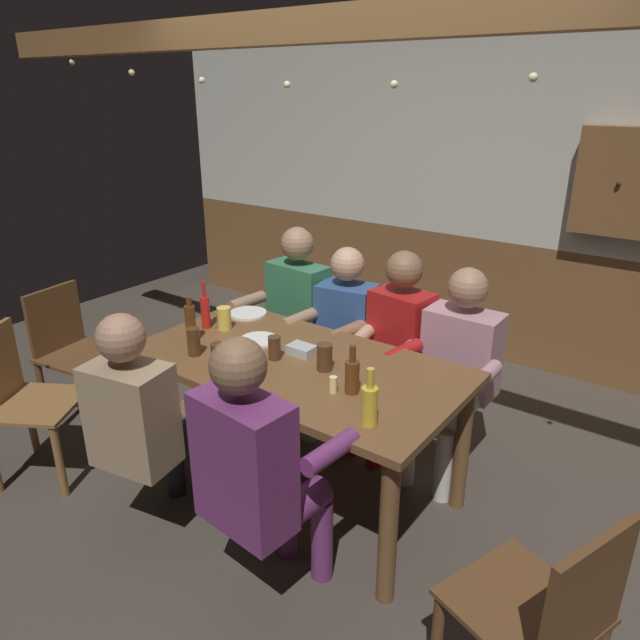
% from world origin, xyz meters
% --- Properties ---
extents(ground_plane, '(7.31, 7.31, 0.00)m').
position_xyz_m(ground_plane, '(0.00, 0.00, 0.00)').
color(ground_plane, '#423A33').
extents(back_wall_upper, '(6.09, 0.12, 1.46)m').
position_xyz_m(back_wall_upper, '(0.00, 2.35, 1.70)').
color(back_wall_upper, beige).
extents(back_wall_wainscot, '(6.09, 0.12, 0.97)m').
position_xyz_m(back_wall_wainscot, '(0.00, 2.35, 0.49)').
color(back_wall_wainscot, brown).
rests_on(back_wall_wainscot, ground_plane).
extents(ceiling_beam, '(5.48, 0.14, 0.16)m').
position_xyz_m(ceiling_beam, '(0.00, 0.42, 2.35)').
color(ceiling_beam, brown).
extents(dining_table, '(1.72, 0.92, 0.78)m').
position_xyz_m(dining_table, '(0.00, 0.02, 0.67)').
color(dining_table, brown).
rests_on(dining_table, ground_plane).
extents(person_0, '(0.58, 0.53, 1.25)m').
position_xyz_m(person_0, '(-0.59, 0.71, 0.69)').
color(person_0, '#33724C').
rests_on(person_0, ground_plane).
extents(person_1, '(0.53, 0.58, 1.18)m').
position_xyz_m(person_1, '(-0.18, 0.71, 0.65)').
color(person_1, '#2D4C84').
rests_on(person_1, ground_plane).
extents(person_2, '(0.52, 0.57, 1.22)m').
position_xyz_m(person_2, '(0.18, 0.71, 0.67)').
color(person_2, '#AD1919').
rests_on(person_2, ground_plane).
extents(person_3, '(0.55, 0.54, 1.19)m').
position_xyz_m(person_3, '(0.58, 0.70, 0.66)').
color(person_3, '#B78493').
rests_on(person_3, ground_plane).
extents(person_4, '(0.55, 0.59, 1.19)m').
position_xyz_m(person_4, '(-0.36, -0.66, 0.66)').
color(person_4, '#997F60').
rests_on(person_4, ground_plane).
extents(person_5, '(0.56, 0.53, 1.26)m').
position_xyz_m(person_5, '(0.35, -0.67, 0.69)').
color(person_5, '#6B2D66').
rests_on(person_5, ground_plane).
extents(chair_empty_near_right, '(0.57, 0.57, 0.88)m').
position_xyz_m(chair_empty_near_right, '(1.44, -0.52, 0.48)').
color(chair_empty_near_right, brown).
rests_on(chair_empty_near_right, ground_plane).
extents(chair_empty_near_left, '(0.60, 0.60, 0.88)m').
position_xyz_m(chair_empty_near_left, '(-1.32, -0.76, 0.48)').
color(chair_empty_near_left, brown).
rests_on(chair_empty_near_left, ground_plane).
extents(chair_empty_far_end, '(0.50, 0.50, 0.88)m').
position_xyz_m(chair_empty_far_end, '(-1.69, -0.22, 0.48)').
color(chair_empty_far_end, brown).
rests_on(chair_empty_far_end, ground_plane).
extents(table_candle, '(0.04, 0.04, 0.08)m').
position_xyz_m(table_candle, '(0.34, -0.14, 0.82)').
color(table_candle, '#F9E08C').
rests_on(table_candle, dining_table).
extents(condiment_caddy, '(0.14, 0.10, 0.05)m').
position_xyz_m(condiment_caddy, '(-0.03, 0.10, 0.80)').
color(condiment_caddy, '#B2B7BC').
rests_on(condiment_caddy, dining_table).
extents(plate_0, '(0.21, 0.21, 0.01)m').
position_xyz_m(plate_0, '(-0.32, 0.10, 0.79)').
color(plate_0, white).
rests_on(plate_0, dining_table).
extents(plate_1, '(0.23, 0.23, 0.01)m').
position_xyz_m(plate_1, '(-0.64, 0.36, 0.79)').
color(plate_1, white).
rests_on(plate_1, dining_table).
extents(bottle_0, '(0.07, 0.07, 0.24)m').
position_xyz_m(bottle_0, '(0.41, -0.09, 0.87)').
color(bottle_0, '#593314').
rests_on(bottle_0, dining_table).
extents(bottle_1, '(0.05, 0.05, 0.28)m').
position_xyz_m(bottle_1, '(-0.69, 0.07, 0.88)').
color(bottle_1, red).
rests_on(bottle_1, dining_table).
extents(bottle_2, '(0.06, 0.06, 0.26)m').
position_xyz_m(bottle_2, '(-0.61, -0.12, 0.89)').
color(bottle_2, '#593314').
rests_on(bottle_2, dining_table).
extents(bottle_3, '(0.07, 0.07, 0.26)m').
position_xyz_m(bottle_3, '(0.62, -0.27, 0.87)').
color(bottle_3, gold).
rests_on(bottle_3, dining_table).
extents(pint_glass_0, '(0.08, 0.08, 0.13)m').
position_xyz_m(pint_glass_0, '(-0.60, 0.12, 0.84)').
color(pint_glass_0, '#E5C64C').
rests_on(pint_glass_0, dining_table).
extents(pint_glass_1, '(0.07, 0.07, 0.15)m').
position_xyz_m(pint_glass_1, '(-0.47, -0.23, 0.85)').
color(pint_glass_1, '#4C2D19').
rests_on(pint_glass_1, dining_table).
extents(pint_glass_2, '(0.07, 0.07, 0.12)m').
position_xyz_m(pint_glass_2, '(-0.10, -0.02, 0.84)').
color(pint_glass_2, '#4C2D19').
rests_on(pint_glass_2, dining_table).
extents(pint_glass_3, '(0.08, 0.08, 0.14)m').
position_xyz_m(pint_glass_3, '(0.18, 0.03, 0.85)').
color(pint_glass_3, '#4C2D19').
rests_on(pint_glass_3, dining_table).
extents(pint_glass_4, '(0.07, 0.07, 0.13)m').
position_xyz_m(pint_glass_4, '(-0.26, -0.26, 0.84)').
color(pint_glass_4, '#4C2D19').
rests_on(pint_glass_4, dining_table).
extents(wall_dart_cabinet, '(0.56, 0.15, 0.70)m').
position_xyz_m(wall_dart_cabinet, '(0.99, 2.22, 1.50)').
color(wall_dart_cabinet, brown).
extents(string_lights, '(4.30, 0.04, 0.18)m').
position_xyz_m(string_lights, '(-0.00, 0.37, 2.15)').
color(string_lights, '#F9EAB2').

